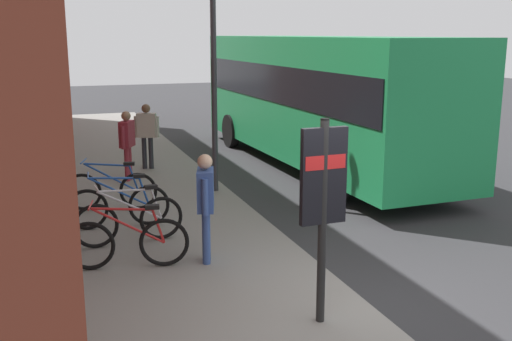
% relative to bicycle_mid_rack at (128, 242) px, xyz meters
% --- Properties ---
extents(ground, '(60.00, 60.00, 0.00)m').
position_rel_bicycle_mid_rack_xyz_m(ground, '(3.83, -3.68, -0.51)').
color(ground, '#2D2D30').
extents(sidewalk_pavement, '(24.00, 3.50, 0.12)m').
position_rel_bicycle_mid_rack_xyz_m(sidewalk_pavement, '(5.83, -0.93, -0.45)').
color(sidewalk_pavement, gray).
rests_on(sidewalk_pavement, ground).
extents(bicycle_mid_rack, '(0.54, 1.75, 0.97)m').
position_rel_bicycle_mid_rack_xyz_m(bicycle_mid_rack, '(0.00, 0.00, 0.00)').
color(bicycle_mid_rack, black).
rests_on(bicycle_mid_rack, sidewalk_pavement).
extents(bicycle_nearest_sign, '(0.48, 1.77, 0.97)m').
position_rel_bicycle_mid_rack_xyz_m(bicycle_nearest_sign, '(1.05, -0.17, 0.00)').
color(bicycle_nearest_sign, black).
rests_on(bicycle_nearest_sign, sidewalk_pavement).
extents(bicycle_under_window, '(0.48, 1.77, 0.97)m').
position_rel_bicycle_mid_rack_xyz_m(bicycle_under_window, '(1.95, -0.11, 0.00)').
color(bicycle_under_window, black).
rests_on(bicycle_under_window, sidewalk_pavement).
extents(bicycle_far_end, '(0.64, 1.72, 0.97)m').
position_rel_bicycle_mid_rack_xyz_m(bicycle_far_end, '(3.10, -0.10, 0.00)').
color(bicycle_far_end, black).
rests_on(bicycle_far_end, sidewalk_pavement).
extents(transit_info_sign, '(0.11, 0.55, 2.40)m').
position_rel_bicycle_mid_rack_xyz_m(transit_info_sign, '(-2.41, -1.90, 1.21)').
color(transit_info_sign, black).
rests_on(transit_info_sign, sidewalk_pavement).
extents(city_bus, '(10.56, 2.85, 3.35)m').
position_rel_bicycle_mid_rack_xyz_m(city_bus, '(5.96, -5.68, 1.41)').
color(city_bus, '#1E8C4C').
rests_on(city_bus, ground).
extents(pedestrian_by_facade, '(0.55, 0.42, 1.60)m').
position_rel_bicycle_mid_rack_xyz_m(pedestrian_by_facade, '(5.42, -0.74, 0.59)').
color(pedestrian_by_facade, maroon).
rests_on(pedestrian_by_facade, sidewalk_pavement).
extents(pedestrian_near_bus, '(0.60, 0.36, 1.62)m').
position_rel_bicycle_mid_rack_xyz_m(pedestrian_near_bus, '(-0.13, -1.12, 0.60)').
color(pedestrian_near_bus, '#334C8C').
rests_on(pedestrian_near_bus, sidewalk_pavement).
extents(pedestrian_crossing_street, '(0.37, 0.59, 1.61)m').
position_rel_bicycle_mid_rack_xyz_m(pedestrian_crossing_street, '(6.52, -1.38, 0.60)').
color(pedestrian_crossing_street, '#26262D').
rests_on(pedestrian_crossing_street, sidewalk_pavement).
extents(street_lamp, '(0.28, 0.28, 5.23)m').
position_rel_bicycle_mid_rack_xyz_m(street_lamp, '(3.85, -2.38, 2.71)').
color(street_lamp, '#333338').
rests_on(street_lamp, sidewalk_pavement).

